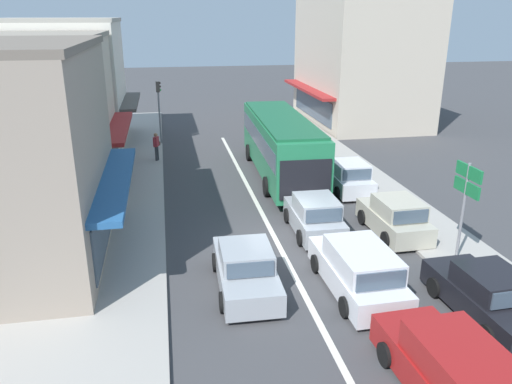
{
  "coord_description": "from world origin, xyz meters",
  "views": [
    {
      "loc": [
        -3.94,
        -16.34,
        8.2
      ],
      "look_at": [
        -0.36,
        3.0,
        1.2
      ],
      "focal_mm": 35.0,
      "sensor_mm": 36.0,
      "label": 1
    }
  ],
  "objects_px": {
    "parked_sedan_kerb_front": "(488,296)",
    "hatchback_adjacent_lane_lead": "(315,216)",
    "parked_hatchback_kerb_second": "(395,218)",
    "wagon_behind_bus_mid": "(358,270)",
    "wagon_queue_far_back": "(455,374)",
    "pedestrian_with_handbag_near": "(156,145)",
    "city_bus": "(281,142)",
    "traffic_light_downstreet": "(159,102)",
    "sedan_queue_gap_filler": "(246,269)",
    "parked_hatchback_kerb_third": "(348,177)",
    "directional_road_sign": "(466,189)"
  },
  "relations": [
    {
      "from": "city_bus",
      "to": "directional_road_sign",
      "type": "height_order",
      "value": "directional_road_sign"
    },
    {
      "from": "parked_hatchback_kerb_second",
      "to": "parked_hatchback_kerb_third",
      "type": "xyz_separation_m",
      "value": [
        -0.01,
        5.21,
        0.0
      ]
    },
    {
      "from": "parked_sedan_kerb_front",
      "to": "pedestrian_with_handbag_near",
      "type": "distance_m",
      "value": 20.16
    },
    {
      "from": "pedestrian_with_handbag_near",
      "to": "wagon_queue_far_back",
      "type": "bearing_deg",
      "value": -72.63
    },
    {
      "from": "sedan_queue_gap_filler",
      "to": "parked_sedan_kerb_front",
      "type": "height_order",
      "value": "same"
    },
    {
      "from": "sedan_queue_gap_filler",
      "to": "parked_hatchback_kerb_third",
      "type": "height_order",
      "value": "parked_hatchback_kerb_third"
    },
    {
      "from": "sedan_queue_gap_filler",
      "to": "wagon_behind_bus_mid",
      "type": "bearing_deg",
      "value": -14.21
    },
    {
      "from": "wagon_queue_far_back",
      "to": "wagon_behind_bus_mid",
      "type": "relative_size",
      "value": 1.01
    },
    {
      "from": "city_bus",
      "to": "wagon_behind_bus_mid",
      "type": "relative_size",
      "value": 2.41
    },
    {
      "from": "directional_road_sign",
      "to": "hatchback_adjacent_lane_lead",
      "type": "bearing_deg",
      "value": 142.26
    },
    {
      "from": "parked_hatchback_kerb_second",
      "to": "traffic_light_downstreet",
      "type": "distance_m",
      "value": 18.67
    },
    {
      "from": "parked_sedan_kerb_front",
      "to": "parked_hatchback_kerb_third",
      "type": "height_order",
      "value": "parked_hatchback_kerb_third"
    },
    {
      "from": "wagon_queue_far_back",
      "to": "parked_hatchback_kerb_third",
      "type": "relative_size",
      "value": 1.23
    },
    {
      "from": "city_bus",
      "to": "hatchback_adjacent_lane_lead",
      "type": "bearing_deg",
      "value": -92.77
    },
    {
      "from": "city_bus",
      "to": "traffic_light_downstreet",
      "type": "height_order",
      "value": "traffic_light_downstreet"
    },
    {
      "from": "wagon_queue_far_back",
      "to": "hatchback_adjacent_lane_lead",
      "type": "bearing_deg",
      "value": 92.16
    },
    {
      "from": "hatchback_adjacent_lane_lead",
      "to": "traffic_light_downstreet",
      "type": "relative_size",
      "value": 0.89
    },
    {
      "from": "hatchback_adjacent_lane_lead",
      "to": "parked_hatchback_kerb_third",
      "type": "relative_size",
      "value": 1.0
    },
    {
      "from": "city_bus",
      "to": "wagon_queue_far_back",
      "type": "bearing_deg",
      "value": -90.02
    },
    {
      "from": "wagon_queue_far_back",
      "to": "pedestrian_with_handbag_near",
      "type": "height_order",
      "value": "pedestrian_with_handbag_near"
    },
    {
      "from": "wagon_queue_far_back",
      "to": "sedan_queue_gap_filler",
      "type": "height_order",
      "value": "wagon_queue_far_back"
    },
    {
      "from": "parked_sedan_kerb_front",
      "to": "parked_hatchback_kerb_second",
      "type": "distance_m",
      "value": 5.81
    },
    {
      "from": "wagon_queue_far_back",
      "to": "parked_sedan_kerb_front",
      "type": "xyz_separation_m",
      "value": [
        2.8,
        2.91,
        -0.08
      ]
    },
    {
      "from": "wagon_behind_bus_mid",
      "to": "traffic_light_downstreet",
      "type": "relative_size",
      "value": 1.08
    },
    {
      "from": "city_bus",
      "to": "traffic_light_downstreet",
      "type": "xyz_separation_m",
      "value": [
        -6.24,
        8.09,
        0.97
      ]
    },
    {
      "from": "city_bus",
      "to": "wagon_queue_far_back",
      "type": "distance_m",
      "value": 16.92
    },
    {
      "from": "parked_sedan_kerb_front",
      "to": "wagon_behind_bus_mid",
      "type": "bearing_deg",
      "value": 147.82
    },
    {
      "from": "city_bus",
      "to": "directional_road_sign",
      "type": "xyz_separation_m",
      "value": [
        3.86,
        -10.72,
        0.82
      ]
    },
    {
      "from": "sedan_queue_gap_filler",
      "to": "parked_hatchback_kerb_second",
      "type": "height_order",
      "value": "parked_hatchback_kerb_second"
    },
    {
      "from": "parked_sedan_kerb_front",
      "to": "hatchback_adjacent_lane_lead",
      "type": "bearing_deg",
      "value": 115.83
    },
    {
      "from": "hatchback_adjacent_lane_lead",
      "to": "traffic_light_downstreet",
      "type": "bearing_deg",
      "value": 110.72
    },
    {
      "from": "city_bus",
      "to": "pedestrian_with_handbag_near",
      "type": "height_order",
      "value": "city_bus"
    },
    {
      "from": "parked_hatchback_kerb_third",
      "to": "city_bus",
      "type": "bearing_deg",
      "value": 132.34
    },
    {
      "from": "parked_hatchback_kerb_third",
      "to": "parked_hatchback_kerb_second",
      "type": "bearing_deg",
      "value": -89.9
    },
    {
      "from": "hatchback_adjacent_lane_lead",
      "to": "traffic_light_downstreet",
      "type": "distance_m",
      "value": 16.76
    },
    {
      "from": "city_bus",
      "to": "sedan_queue_gap_filler",
      "type": "height_order",
      "value": "city_bus"
    },
    {
      "from": "city_bus",
      "to": "pedestrian_with_handbag_near",
      "type": "relative_size",
      "value": 6.71
    },
    {
      "from": "hatchback_adjacent_lane_lead",
      "to": "wagon_behind_bus_mid",
      "type": "bearing_deg",
      "value": -89.64
    },
    {
      "from": "sedan_queue_gap_filler",
      "to": "parked_hatchback_kerb_third",
      "type": "distance_m",
      "value": 10.41
    },
    {
      "from": "parked_sedan_kerb_front",
      "to": "parked_hatchback_kerb_third",
      "type": "relative_size",
      "value": 1.14
    },
    {
      "from": "city_bus",
      "to": "parked_hatchback_kerb_third",
      "type": "height_order",
      "value": "city_bus"
    },
    {
      "from": "wagon_queue_far_back",
      "to": "sedan_queue_gap_filler",
      "type": "bearing_deg",
      "value": 122.94
    },
    {
      "from": "hatchback_adjacent_lane_lead",
      "to": "traffic_light_downstreet",
      "type": "xyz_separation_m",
      "value": [
        -5.88,
        15.55,
        2.15
      ]
    },
    {
      "from": "wagon_queue_far_back",
      "to": "parked_sedan_kerb_front",
      "type": "distance_m",
      "value": 4.04
    },
    {
      "from": "parked_hatchback_kerb_second",
      "to": "pedestrian_with_handbag_near",
      "type": "xyz_separation_m",
      "value": [
        -9.21,
        12.07,
        0.36
      ]
    },
    {
      "from": "parked_hatchback_kerb_second",
      "to": "wagon_behind_bus_mid",
      "type": "bearing_deg",
      "value": -128.22
    },
    {
      "from": "sedan_queue_gap_filler",
      "to": "traffic_light_downstreet",
      "type": "distance_m",
      "value": 19.53
    },
    {
      "from": "parked_hatchback_kerb_third",
      "to": "pedestrian_with_handbag_near",
      "type": "height_order",
      "value": "pedestrian_with_handbag_near"
    },
    {
      "from": "traffic_light_downstreet",
      "to": "parked_sedan_kerb_front",
      "type": "bearing_deg",
      "value": -67.73
    },
    {
      "from": "wagon_behind_bus_mid",
      "to": "traffic_light_downstreet",
      "type": "xyz_separation_m",
      "value": [
        -5.91,
        20.1,
        2.11
      ]
    }
  ]
}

